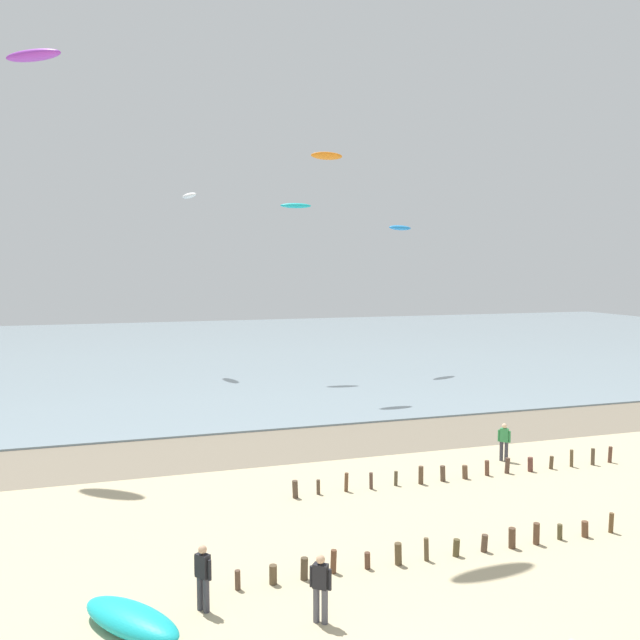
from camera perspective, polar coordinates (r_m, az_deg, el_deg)
The scene contains 13 objects.
wet_sand_strip at distance 31.85m, azimuth -6.23°, elevation -11.13°, with size 120.00×5.99×0.01m, color #7A6D59.
sea at distance 68.87m, azimuth -12.40°, elevation -2.60°, with size 160.00×70.00×0.10m, color #7F939E.
groyne_mid at distance 20.72m, azimuth 9.78°, elevation -19.23°, with size 13.43×0.34×0.70m.
groyne_far at distance 28.08m, azimuth 12.82°, elevation -12.73°, with size 14.72×0.36×0.76m.
person_nearest_camera at distance 17.83m, azimuth -10.22°, elevation -21.18°, with size 0.39×0.47×1.71m.
person_by_waterline at distance 30.64m, azimuth 15.82°, elevation -10.15°, with size 0.43×0.43×1.71m.
person_right_flank at distance 17.09m, azimuth 0.05°, elevation -22.30°, with size 0.47×0.40×1.71m.
grounded_kite at distance 17.60m, azimuth -16.20°, elevation -23.90°, with size 3.07×1.10×0.61m, color #19B2B7.
kite_aloft_1 at distance 33.58m, azimuth -23.83°, elevation 20.44°, with size 2.94×0.94×0.47m, color purple.
kite_aloft_2 at distance 50.33m, azimuth -2.14°, elevation 9.98°, with size 2.37×0.76×0.38m, color #19B2B7.
kite_aloft_4 at distance 44.42m, azimuth 0.59°, elevation 14.18°, with size 2.22×0.71×0.36m, color orange.
kite_aloft_6 at distance 53.72m, azimuth 7.03°, elevation 8.02°, with size 2.52×0.81×0.40m, color #2384D1.
kite_aloft_7 at distance 54.07m, azimuth -11.38°, elevation 10.63°, with size 2.57×0.82×0.41m, color white.
Camera 1 is at (-5.89, -10.14, 8.68)m, focal length 36.54 mm.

